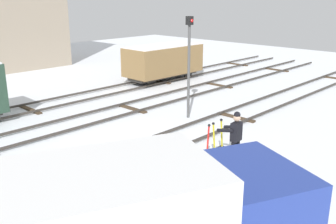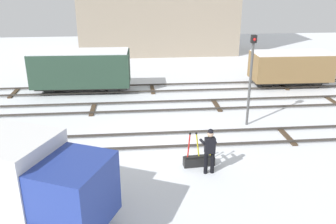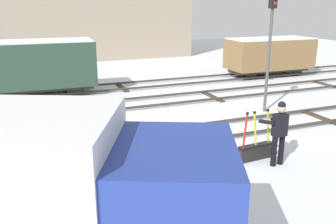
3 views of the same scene
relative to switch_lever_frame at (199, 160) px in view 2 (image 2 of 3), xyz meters
The scene contains 10 objects.
ground_plane 2.61m from the switch_lever_frame, 120.33° to the left, with size 60.00×60.00×0.00m, color silver.
track_main_line 2.60m from the switch_lever_frame, 120.33° to the left, with size 44.00×1.94×0.18m.
track_siding_near 6.81m from the switch_lever_frame, 101.12° to the left, with size 44.00×1.94×0.18m.
track_siding_far 10.21m from the switch_lever_frame, 97.39° to the left, with size 44.00×1.94×0.18m.
switch_lever_frame is the anchor object (origin of this frame).
rail_worker 1.02m from the switch_lever_frame, 64.54° to the right, with size 0.57×0.73×1.83m.
delivery_truck 6.85m from the switch_lever_frame, 153.47° to the right, with size 5.95×4.25×2.87m.
signal_post 5.53m from the switch_lever_frame, 51.03° to the left, with size 0.24×0.32×4.48m.
freight_car_back_track 11.73m from the switch_lever_frame, 119.77° to the left, with size 6.13×2.42×2.64m.
freight_car_far_end 12.90m from the switch_lever_frame, 51.95° to the left, with size 5.22×2.30×2.30m.
Camera 2 is at (-1.08, -14.73, 7.16)m, focal length 38.61 mm.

